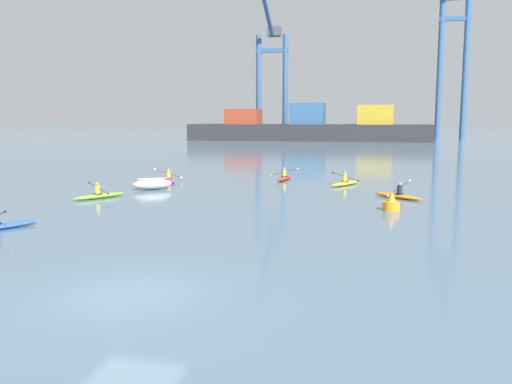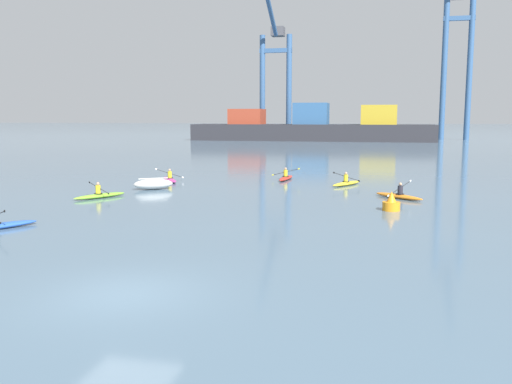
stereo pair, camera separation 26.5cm
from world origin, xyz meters
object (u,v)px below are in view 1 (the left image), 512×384
channel_buoy (391,203)px  gantry_crane_west_mid (454,47)px  kayak_lime (99,195)px  capsized_dinghy (152,184)px  container_barge (308,128)px  kayak_red (285,178)px  kayak_orange (398,195)px  kayak_magenta (168,179)px  gantry_crane_west (271,64)px  kayak_yellow (345,183)px

channel_buoy → gantry_crane_west_mid: bearing=81.0°
channel_buoy → kayak_lime: 16.82m
channel_buoy → capsized_dinghy: bearing=161.6°
container_barge → channel_buoy: (13.92, -82.70, -2.18)m
kayak_red → kayak_lime: 14.94m
channel_buoy → kayak_orange: (0.53, 4.43, -0.19)m
capsized_dinghy → kayak_lime: bearing=-109.6°
channel_buoy → kayak_magenta: bearing=149.0°
channel_buoy → kayak_lime: channel_buoy is taller
gantry_crane_west → channel_buoy: gantry_crane_west is taller
capsized_dinghy → kayak_orange: 15.80m
gantry_crane_west → kayak_orange: (23.57, -85.58, -15.97)m
kayak_magenta → gantry_crane_west_mid: bearing=69.9°
kayak_orange → kayak_lime: size_ratio=0.91×
kayak_red → kayak_magenta: 8.81m
gantry_crane_west → channel_buoy: bearing=-75.6°
kayak_magenta → kayak_red: bearing=19.4°
gantry_crane_west → channel_buoy: size_ratio=33.19×
gantry_crane_west → channel_buoy: 94.24m
gantry_crane_west_mid → kayak_red: size_ratio=11.18×
gantry_crane_west_mid → kayak_orange: size_ratio=13.01×
kayak_yellow → kayak_orange: bearing=-59.1°
kayak_yellow → capsized_dinghy: bearing=-158.2°
kayak_red → kayak_yellow: same height
kayak_orange → kayak_magenta: 17.20m
channel_buoy → kayak_red: 14.60m
channel_buoy → kayak_lime: size_ratio=0.31×
container_barge → kayak_lime: container_barge is taller
channel_buoy → kayak_magenta: size_ratio=0.32×
gantry_crane_west_mid → kayak_lime: bearing=-108.8°
kayak_lime → container_barge: bearing=88.0°
channel_buoy → kayak_red: (-7.57, 12.48, -0.19)m
kayak_magenta → kayak_lime: kayak_magenta is taller
kayak_orange → kayak_magenta: (-16.41, 5.13, 0.00)m
capsized_dinghy → kayak_red: kayak_red is taller
kayak_orange → channel_buoy: bearing=-96.9°
kayak_magenta → kayak_orange: bearing=-17.4°
kayak_orange → kayak_red: kayak_orange is taller
gantry_crane_west → kayak_magenta: bearing=-84.9°
capsized_dinghy → kayak_red: (7.68, 7.39, -0.18)m
kayak_orange → kayak_lime: kayak_orange is taller
channel_buoy → kayak_orange: size_ratio=0.34×
capsized_dinghy → kayak_orange: (15.79, -0.66, -0.18)m
kayak_red → kayak_yellow: size_ratio=1.05×
kayak_orange → capsized_dinghy: bearing=177.6°
gantry_crane_west → kayak_red: 80.65m
gantry_crane_west_mid → kayak_red: 86.45m
channel_buoy → container_barge: bearing=99.6°
kayak_lime → kayak_magenta: bearing=84.0°
channel_buoy → kayak_yellow: 10.46m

